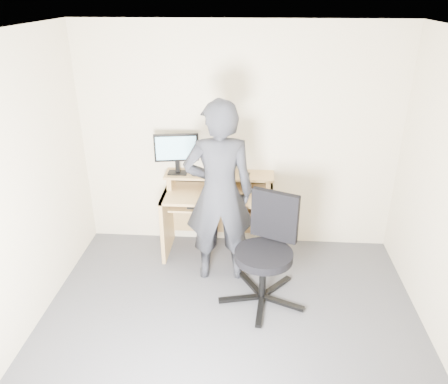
# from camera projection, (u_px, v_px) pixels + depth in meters

# --- Properties ---
(ground) EXTENTS (3.50, 3.50, 0.00)m
(ground) POSITION_uv_depth(u_px,v_px,m) (228.00, 345.00, 3.73)
(ground) COLOR #515055
(ground) RESTS_ON ground
(back_wall) EXTENTS (3.50, 0.02, 2.50)m
(back_wall) POSITION_uv_depth(u_px,v_px,m) (238.00, 140.00, 4.78)
(back_wall) COLOR beige
(back_wall) RESTS_ON ground
(ceiling) EXTENTS (3.50, 3.50, 0.02)m
(ceiling) POSITION_uv_depth(u_px,v_px,m) (230.00, 36.00, 2.67)
(ceiling) COLOR white
(ceiling) RESTS_ON back_wall
(desk) EXTENTS (1.20, 0.60, 0.91)m
(desk) POSITION_uv_depth(u_px,v_px,m) (219.00, 206.00, 4.89)
(desk) COLOR tan
(desk) RESTS_ON ground
(monitor) EXTENTS (0.48, 0.13, 0.45)m
(monitor) POSITION_uv_depth(u_px,v_px,m) (177.00, 150.00, 4.69)
(monitor) COLOR black
(monitor) RESTS_ON desk
(external_drive) EXTENTS (0.10, 0.14, 0.20)m
(external_drive) POSITION_uv_depth(u_px,v_px,m) (225.00, 165.00, 4.77)
(external_drive) COLOR black
(external_drive) RESTS_ON desk
(travel_mug) EXTENTS (0.11, 0.11, 0.19)m
(travel_mug) POSITION_uv_depth(u_px,v_px,m) (223.00, 165.00, 4.78)
(travel_mug) COLOR #B9B8BD
(travel_mug) RESTS_ON desk
(smartphone) EXTENTS (0.10, 0.14, 0.01)m
(smartphone) POSITION_uv_depth(u_px,v_px,m) (246.00, 175.00, 4.76)
(smartphone) COLOR black
(smartphone) RESTS_ON desk
(charger) EXTENTS (0.05, 0.05, 0.03)m
(charger) POSITION_uv_depth(u_px,v_px,m) (194.00, 174.00, 4.75)
(charger) COLOR black
(charger) RESTS_ON desk
(headphones) EXTENTS (0.20, 0.19, 0.06)m
(headphones) POSITION_uv_depth(u_px,v_px,m) (194.00, 171.00, 4.85)
(headphones) COLOR silver
(headphones) RESTS_ON desk
(keyboard) EXTENTS (0.48, 0.26, 0.03)m
(keyboard) POSITION_uv_depth(u_px,v_px,m) (208.00, 203.00, 4.69)
(keyboard) COLOR black
(keyboard) RESTS_ON desk
(mouse) EXTENTS (0.10, 0.07, 0.04)m
(mouse) POSITION_uv_depth(u_px,v_px,m) (243.00, 196.00, 4.62)
(mouse) COLOR black
(mouse) RESTS_ON desk
(office_chair) EXTENTS (0.82, 0.81, 1.04)m
(office_chair) POSITION_uv_depth(u_px,v_px,m) (267.00, 246.00, 4.09)
(office_chair) COLOR black
(office_chair) RESTS_ON ground
(person) EXTENTS (0.73, 0.53, 1.89)m
(person) POSITION_uv_depth(u_px,v_px,m) (219.00, 194.00, 4.26)
(person) COLOR black
(person) RESTS_ON ground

